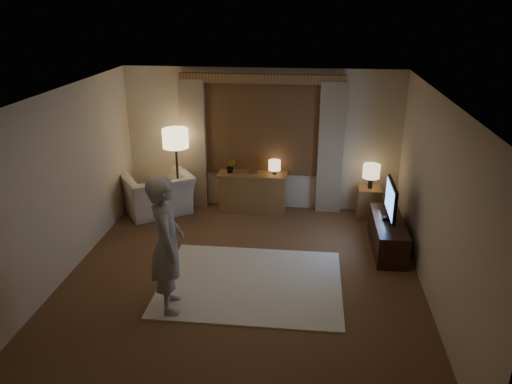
# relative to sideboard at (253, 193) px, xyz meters

# --- Properties ---
(room) EXTENTS (5.04, 5.54, 2.64)m
(room) POSITION_rel_sideboard_xyz_m (0.14, -2.00, 0.98)
(room) COLOR brown
(room) RESTS_ON ground
(rug) EXTENTS (2.50, 2.00, 0.02)m
(rug) POSITION_rel_sideboard_xyz_m (0.28, -2.54, -0.34)
(rug) COLOR beige
(rug) RESTS_ON floor
(sideboard) EXTENTS (1.20, 0.40, 0.70)m
(sideboard) POSITION_rel_sideboard_xyz_m (0.00, 0.00, 0.00)
(sideboard) COLOR brown
(sideboard) RESTS_ON floor
(picture_frame) EXTENTS (0.16, 0.02, 0.20)m
(picture_frame) POSITION_rel_sideboard_xyz_m (0.00, 0.00, 0.45)
(picture_frame) COLOR brown
(picture_frame) RESTS_ON sideboard
(plant) EXTENTS (0.17, 0.13, 0.30)m
(plant) POSITION_rel_sideboard_xyz_m (-0.40, 0.00, 0.50)
(plant) COLOR #999999
(plant) RESTS_ON sideboard
(table_lamp_sideboard) EXTENTS (0.22, 0.22, 0.30)m
(table_lamp_sideboard) POSITION_rel_sideboard_xyz_m (0.40, 0.00, 0.55)
(table_lamp_sideboard) COLOR black
(table_lamp_sideboard) RESTS_ON sideboard
(floor_lamp) EXTENTS (0.46, 0.46, 1.58)m
(floor_lamp) POSITION_rel_sideboard_xyz_m (-1.35, -0.20, 0.98)
(floor_lamp) COLOR black
(floor_lamp) RESTS_ON floor
(armchair) EXTENTS (1.53, 1.49, 0.75)m
(armchair) POSITION_rel_sideboard_xyz_m (-1.72, -0.28, 0.03)
(armchair) COLOR beige
(armchair) RESTS_ON floor
(side_table) EXTENTS (0.40, 0.40, 0.56)m
(side_table) POSITION_rel_sideboard_xyz_m (2.11, -0.05, -0.07)
(side_table) COLOR brown
(side_table) RESTS_ON floor
(table_lamp_side) EXTENTS (0.30, 0.30, 0.44)m
(table_lamp_side) POSITION_rel_sideboard_xyz_m (2.11, -0.05, 0.52)
(table_lamp_side) COLOR black
(table_lamp_side) RESTS_ON side_table
(tv_stand) EXTENTS (0.45, 1.40, 0.50)m
(tv_stand) POSITION_rel_sideboard_xyz_m (2.29, -1.29, -0.10)
(tv_stand) COLOR black
(tv_stand) RESTS_ON floor
(tv) EXTENTS (0.21, 0.85, 0.61)m
(tv) POSITION_rel_sideboard_xyz_m (2.29, -1.29, 0.49)
(tv) COLOR black
(tv) RESTS_ON tv_stand
(person) EXTENTS (0.61, 0.75, 1.78)m
(person) POSITION_rel_sideboard_xyz_m (-0.67, -3.24, 0.56)
(person) COLOR #AFAAA1
(person) RESTS_ON rug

